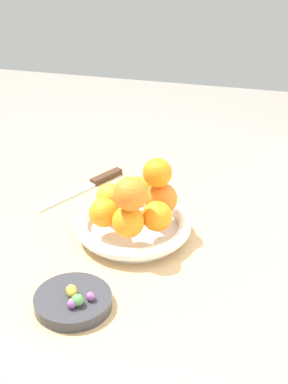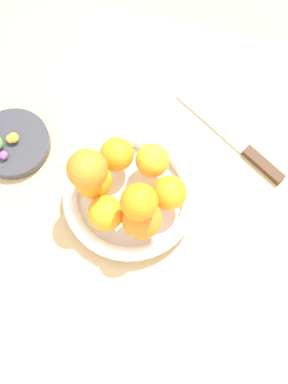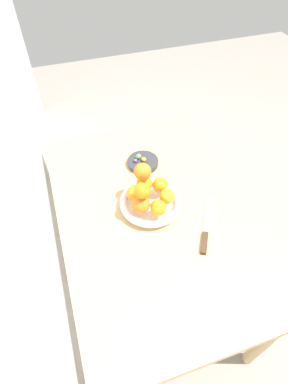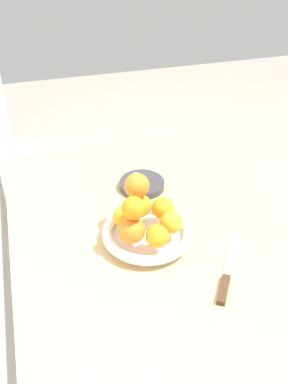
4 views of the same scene
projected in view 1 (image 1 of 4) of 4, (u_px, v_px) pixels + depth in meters
dining_table at (126, 262)px, 1.29m from camera, size 1.10×0.76×0.74m
fruit_bowl at (133, 226)px, 1.22m from camera, size 0.24×0.24×0.04m
candy_dish at (73, 301)px, 1.03m from camera, size 0.14×0.14×0.02m
orange_0 at (157, 216)px, 1.16m from camera, size 0.06×0.06×0.06m
orange_1 at (161, 199)px, 1.21m from camera, size 0.07×0.07×0.07m
orange_2 at (138, 190)px, 1.25m from camera, size 0.06×0.06×0.06m
orange_3 at (110, 197)px, 1.23m from camera, size 0.06×0.06×0.06m
orange_4 at (104, 213)px, 1.18m from camera, size 0.06×0.06×0.06m
orange_5 at (128, 222)px, 1.14m from camera, size 0.06×0.06×0.06m
orange_6 at (131, 194)px, 1.11m from camera, size 0.07×0.07×0.07m
orange_7 at (157, 173)px, 1.18m from camera, size 0.06×0.06×0.06m
candy_ball_0 at (77, 300)px, 1.00m from camera, size 0.02×0.02×0.02m
candy_ball_1 at (72, 302)px, 1.00m from camera, size 0.01×0.01×0.01m
candy_ball_2 at (72, 293)px, 1.02m from camera, size 0.02×0.02×0.02m
candy_ball_3 at (72, 304)px, 1.00m from camera, size 0.02×0.02×0.02m
candy_ball_4 at (71, 290)px, 1.03m from camera, size 0.02×0.02×0.02m
candy_ball_5 at (90, 296)px, 1.01m from camera, size 0.02×0.02×0.02m
knife at (87, 186)px, 1.40m from camera, size 0.23×0.15×0.01m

